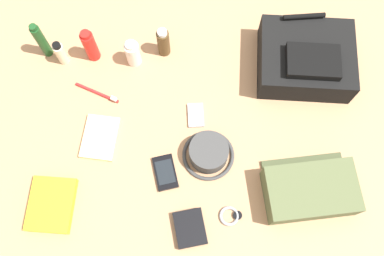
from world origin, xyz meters
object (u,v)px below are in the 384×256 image
(sunscreen_spray, at_px, (90,46))
(wallet, at_px, (190,228))
(bucket_hat, at_px, (209,153))
(toothpaste_tube, at_px, (133,53))
(cologne_bottle, at_px, (163,42))
(media_player, at_px, (196,115))
(notepad, at_px, (100,139))
(backpack, at_px, (306,59))
(shampoo_bottle, at_px, (41,41))
(wristwatch, at_px, (230,216))
(cell_phone, at_px, (165,172))
(toothbrush, at_px, (99,94))
(paperback_novel, at_px, (52,205))
(toiletry_pouch, at_px, (310,190))
(lotion_bottle, at_px, (61,53))

(sunscreen_spray, height_order, wallet, sunscreen_spray)
(bucket_hat, bearing_deg, toothpaste_tube, 122.06)
(cologne_bottle, bearing_deg, media_player, -70.07)
(bucket_hat, relative_size, media_player, 2.00)
(notepad, bearing_deg, cologne_bottle, 65.99)
(backpack, bearing_deg, toothpaste_tube, 173.26)
(shampoo_bottle, relative_size, wristwatch, 2.37)
(shampoo_bottle, relative_size, cologne_bottle, 1.31)
(bucket_hat, xyz_separation_m, wristwatch, (0.05, -0.20, -0.02))
(backpack, bearing_deg, cologne_bottle, 168.17)
(cell_phone, bearing_deg, backpack, 34.68)
(toothbrush, height_order, notepad, toothbrush)
(shampoo_bottle, height_order, paperback_novel, shampoo_bottle)
(toothpaste_tube, height_order, notepad, toothpaste_tube)
(cell_phone, relative_size, media_player, 1.43)
(toiletry_pouch, xyz_separation_m, toothpaste_tube, (-0.53, 0.51, 0.01))
(toothbrush, height_order, wallet, wallet)
(backpack, distance_m, lotion_bottle, 0.84)
(toiletry_pouch, relative_size, toothpaste_tube, 2.47)
(toothpaste_tube, relative_size, cologne_bottle, 0.89)
(toothpaste_tube, bearing_deg, shampoo_bottle, 169.71)
(media_player, height_order, wristwatch, same)
(notepad, bearing_deg, paperback_novel, -114.25)
(toiletry_pouch, bearing_deg, shampoo_bottle, 145.86)
(backpack, xyz_separation_m, toiletry_pouch, (-0.06, -0.44, -0.02))
(media_player, bearing_deg, bucket_hat, -78.00)
(notepad, bearing_deg, lotion_bottle, 124.14)
(bucket_hat, bearing_deg, lotion_bottle, 140.95)
(cell_phone, bearing_deg, lotion_bottle, 127.57)
(wallet, bearing_deg, cologne_bottle, 87.35)
(media_player, relative_size, notepad, 0.57)
(cologne_bottle, height_order, wallet, cologne_bottle)
(notepad, bearing_deg, media_player, 22.48)
(toiletry_pouch, xyz_separation_m, toothbrush, (-0.65, 0.39, -0.04))
(backpack, relative_size, sunscreen_spray, 2.34)
(bucket_hat, bearing_deg, toiletry_pouch, -25.67)
(sunscreen_spray, height_order, cell_phone, sunscreen_spray)
(lotion_bottle, bearing_deg, sunscreen_spray, 5.62)
(toiletry_pouch, bearing_deg, media_player, 139.11)
(toiletry_pouch, xyz_separation_m, lotion_bottle, (-0.78, 0.53, 0.01))
(sunscreen_spray, relative_size, notepad, 0.98)
(toothpaste_tube, relative_size, toothbrush, 0.77)
(lotion_bottle, distance_m, cell_phone, 0.55)
(paperback_novel, bearing_deg, shampoo_bottle, 93.55)
(cell_phone, height_order, media_player, cell_phone)
(shampoo_bottle, bearing_deg, wallet, -54.83)
(paperback_novel, height_order, wristwatch, paperback_novel)
(shampoo_bottle, xyz_separation_m, toothpaste_tube, (0.31, -0.06, -0.03))
(lotion_bottle, distance_m, wallet, 0.74)
(paperback_novel, bearing_deg, toiletry_pouch, -1.32)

